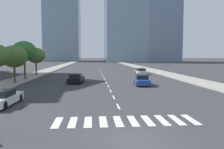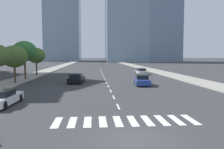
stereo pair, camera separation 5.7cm
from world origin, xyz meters
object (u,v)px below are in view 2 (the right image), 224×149
at_px(sedan_white_0, 2,98).
at_px(sedan_silver_2, 141,72).
at_px(sedan_black_1, 76,79).
at_px(sedan_blue_3, 142,81).
at_px(street_tree_third, 25,51).
at_px(street_tree_fourth, 36,56).
at_px(street_tree_second, 14,57).

bearing_deg(sedan_white_0, sedan_silver_2, -27.99).
height_order(sedan_black_1, sedan_blue_3, sedan_black_1).
bearing_deg(street_tree_third, sedan_black_1, -29.71).
relative_size(sedan_silver_2, street_tree_third, 0.73).
height_order(sedan_black_1, sedan_silver_2, sedan_black_1).
relative_size(sedan_black_1, sedan_silver_2, 1.04).
bearing_deg(sedan_black_1, street_tree_fourth, 39.79).
bearing_deg(sedan_blue_3, sedan_black_1, -105.29).
bearing_deg(sedan_blue_3, sedan_silver_2, 173.47).
relative_size(sedan_white_0, sedan_silver_2, 1.07).
bearing_deg(sedan_silver_2, sedan_white_0, -34.17).
bearing_deg(street_tree_fourth, sedan_blue_3, -42.00).
relative_size(street_tree_second, street_tree_fourth, 0.98).
height_order(sedan_silver_2, street_tree_second, street_tree_second).
bearing_deg(street_tree_third, sedan_silver_2, 24.81).
bearing_deg(street_tree_third, street_tree_fourth, 90.00).
height_order(sedan_black_1, street_tree_second, street_tree_second).
height_order(sedan_blue_3, street_tree_second, street_tree_second).
relative_size(sedan_blue_3, street_tree_fourth, 0.83).
bearing_deg(sedan_black_1, sedan_blue_3, -105.08).
relative_size(sedan_white_0, sedan_blue_3, 1.08).
bearing_deg(sedan_blue_3, street_tree_second, -95.45).
bearing_deg(sedan_silver_2, street_tree_third, -68.98).
relative_size(sedan_white_0, sedan_black_1, 1.03).
distance_m(sedan_white_0, street_tree_second, 15.62).
relative_size(sedan_silver_2, sedan_blue_3, 1.01).
distance_m(sedan_blue_3, street_tree_second, 18.07).
distance_m(sedan_white_0, street_tree_fourth, 27.78).
relative_size(sedan_silver_2, street_tree_second, 0.86).
relative_size(sedan_white_0, street_tree_third, 0.77).
distance_m(sedan_silver_2, street_tree_second, 25.99).
xyz_separation_m(sedan_blue_3, street_tree_fourth, (-17.49, 15.75, 3.34)).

